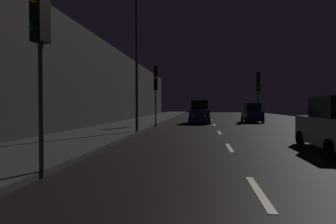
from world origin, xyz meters
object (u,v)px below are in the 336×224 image
object	(u,v)px
car_parked_right_far	(252,114)
traffic_light_far_left	(156,83)
traffic_light_near_left	(40,19)
car_approaching_headlights	(200,113)
traffic_light_far_right	(258,86)
streetlamp_overhead	(143,40)

from	to	relation	value
car_parked_right_far	traffic_light_far_left	bearing A→B (deg)	128.54
traffic_light_near_left	car_approaching_headlights	xyz separation A→B (m)	(3.50, 20.22, -2.68)
traffic_light_far_right	car_parked_right_far	xyz separation A→B (m)	(-0.80, -1.15, -2.85)
car_approaching_headlights	car_parked_right_far	size ratio (longest dim) A/B	1.13
traffic_light_far_left	car_approaching_headlights	bearing A→B (deg)	133.68
car_parked_right_far	traffic_light_far_right	bearing A→B (deg)	-34.87
traffic_light_far_left	traffic_light_far_right	bearing A→B (deg)	119.16
traffic_light_near_left	streetlamp_overhead	size ratio (longest dim) A/B	0.59
traffic_light_near_left	traffic_light_far_right	bearing A→B (deg)	169.90
traffic_light_near_left	car_approaching_headlights	size ratio (longest dim) A/B	1.17
streetlamp_overhead	car_approaching_headlights	bearing A→B (deg)	72.86
traffic_light_far_left	car_parked_right_far	xyz separation A→B (m)	(8.57, 6.83, -2.60)
car_approaching_headlights	car_parked_right_far	world-z (taller)	car_approaching_headlights
traffic_light_near_left	streetlamp_overhead	distance (m)	10.07
streetlamp_overhead	traffic_light_near_left	bearing A→B (deg)	-91.81
traffic_light_near_left	car_parked_right_far	world-z (taller)	traffic_light_near_left
traffic_light_near_left	traffic_light_far_right	size ratio (longest dim) A/B	0.99
traffic_light_near_left	streetlamp_overhead	xyz separation A→B (m)	(0.31, 9.89, 1.85)
traffic_light_near_left	traffic_light_far_right	world-z (taller)	traffic_light_far_right
traffic_light_far_left	car_approaching_headlights	xyz separation A→B (m)	(3.39, 4.83, -2.48)
traffic_light_near_left	traffic_light_far_right	distance (m)	25.21
traffic_light_far_right	traffic_light_near_left	bearing A→B (deg)	-23.54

